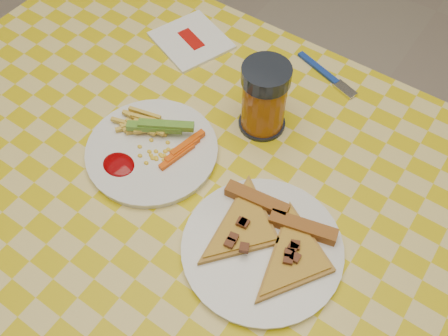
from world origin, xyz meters
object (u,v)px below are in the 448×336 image
at_px(plate_right, 262,249).
at_px(drink_glass, 264,99).
at_px(plate_left, 152,151).
at_px(table, 205,219).

xyz_separation_m(plate_right, drink_glass, (-0.14, 0.22, 0.06)).
xyz_separation_m(plate_left, drink_glass, (0.12, 0.17, 0.06)).
bearing_deg(table, drink_glass, 91.45).
distance_m(plate_right, drink_glass, 0.27).
xyz_separation_m(table, plate_left, (-0.13, 0.02, 0.08)).
relative_size(table, plate_left, 5.59).
bearing_deg(plate_right, drink_glass, 122.25).
xyz_separation_m(table, drink_glass, (-0.00, 0.19, 0.14)).
relative_size(plate_right, drink_glass, 1.76).
height_order(plate_left, drink_glass, drink_glass).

